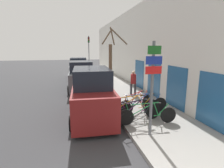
{
  "coord_description": "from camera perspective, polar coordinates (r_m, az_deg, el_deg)",
  "views": [
    {
      "loc": [
        -0.97,
        -1.63,
        3.15
      ],
      "look_at": [
        0.92,
        6.3,
        1.5
      ],
      "focal_mm": 28.0,
      "sensor_mm": 36.0,
      "label": 1
    }
  ],
  "objects": [
    {
      "name": "bicycle_2",
      "position": [
        7.75,
        8.2,
        -8.6
      ],
      "size": [
        2.03,
        0.66,
        0.83
      ],
      "rotation": [
        0.0,
        0.0,
        1.83
      ],
      "color": "black",
      "rests_on": "sidewalk_curb"
    },
    {
      "name": "traffic_light",
      "position": [
        21.6,
        -7.56,
        11.03
      ],
      "size": [
        0.2,
        0.3,
        4.5
      ],
      "color": "#595B60",
      "rests_on": "sidewalk_curb"
    },
    {
      "name": "parked_car_1",
      "position": [
        13.61,
        -10.01,
        2.27
      ],
      "size": [
        2.11,
        4.2,
        2.23
      ],
      "rotation": [
        0.0,
        0.0,
        -0.04
      ],
      "color": "#51565B",
      "rests_on": "ground"
    },
    {
      "name": "signpost",
      "position": [
        6.0,
        13.01,
        -0.07
      ],
      "size": [
        0.58,
        0.12,
        3.25
      ],
      "color": "#595B60",
      "rests_on": "sidewalk_curb"
    },
    {
      "name": "bicycle_0",
      "position": [
        7.27,
        11.5,
        -9.83
      ],
      "size": [
        2.43,
        0.44,
        0.91
      ],
      "rotation": [
        0.0,
        0.0,
        1.49
      ],
      "color": "black",
      "rests_on": "sidewalk_curb"
    },
    {
      "name": "parked_car_2",
      "position": [
        18.91,
        -10.83,
        4.8
      ],
      "size": [
        2.15,
        4.57,
        2.25
      ],
      "rotation": [
        0.0,
        0.0,
        -0.05
      ],
      "color": "#B2B7BC",
      "rests_on": "ground"
    },
    {
      "name": "parked_car_0",
      "position": [
        8.22,
        -6.63,
        -3.42
      ],
      "size": [
        2.15,
        4.86,
        2.3
      ],
      "rotation": [
        0.0,
        0.0,
        -0.06
      ],
      "color": "maroon",
      "rests_on": "ground"
    },
    {
      "name": "sidewalk_curb",
      "position": [
        16.32,
        -0.56,
        0.57
      ],
      "size": [
        3.2,
        32.0,
        0.15
      ],
      "color": "gray",
      "rests_on": "ground"
    },
    {
      "name": "bicycle_1",
      "position": [
        7.29,
        7.81,
        -9.42
      ],
      "size": [
        2.5,
        0.71,
        0.98
      ],
      "rotation": [
        0.0,
        0.0,
        1.81
      ],
      "color": "black",
      "rests_on": "sidewalk_curb"
    },
    {
      "name": "street_tree",
      "position": [
        10.99,
        -0.37,
        6.01
      ],
      "size": [
        1.62,
        1.01,
        4.29
      ],
      "color": "brown",
      "rests_on": "sidewalk_curb"
    },
    {
      "name": "bicycle_5",
      "position": [
        8.69,
        8.03,
        -6.07
      ],
      "size": [
        2.12,
        1.42,
        0.94
      ],
      "rotation": [
        0.0,
        0.0,
        2.16
      ],
      "color": "black",
      "rests_on": "sidewalk_curb"
    },
    {
      "name": "bicycle_4",
      "position": [
        8.37,
        10.15,
        -6.75
      ],
      "size": [
        2.42,
        0.44,
        0.97
      ],
      "rotation": [
        0.0,
        0.0,
        1.58
      ],
      "color": "black",
      "rests_on": "sidewalk_curb"
    },
    {
      "name": "bicycle_3",
      "position": [
        7.96,
        6.73,
        -7.57
      ],
      "size": [
        2.62,
        0.44,
        0.98
      ],
      "rotation": [
        0.0,
        0.0,
        1.65
      ],
      "color": "black",
      "rests_on": "sidewalk_curb"
    },
    {
      "name": "pedestrian_near",
      "position": [
        11.45,
        6.98,
        0.89
      ],
      "size": [
        0.42,
        0.35,
        1.59
      ],
      "rotation": [
        0.0,
        0.0,
        -0.07
      ],
      "color": "#333338",
      "rests_on": "sidewalk_curb"
    },
    {
      "name": "ground_plane",
      "position": [
        13.24,
        -8.86,
        -2.46
      ],
      "size": [
        80.0,
        80.0,
        0.0
      ],
      "primitive_type": "plane",
      "color": "#333335"
    },
    {
      "name": "building_facade",
      "position": [
        16.45,
        5.55,
        11.66
      ],
      "size": [
        0.23,
        32.0,
        6.5
      ],
      "color": "silver",
      "rests_on": "ground"
    }
  ]
}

